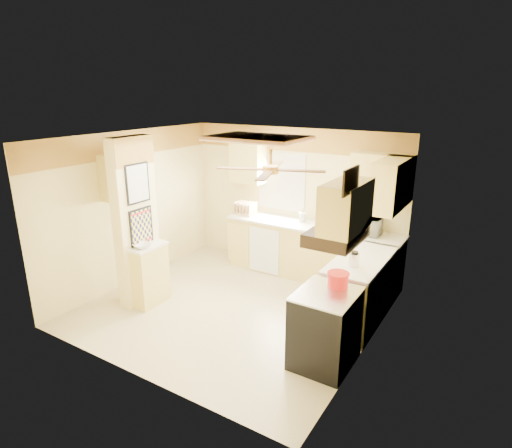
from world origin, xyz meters
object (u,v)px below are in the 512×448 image
Objects in this scene: microwave at (365,225)px; dutch_oven at (338,280)px; stove at (325,328)px; kettle at (354,260)px; bowl at (142,246)px.

microwave is 1.99m from dutch_oven.
stove is 3.55× the size of dutch_oven.
dutch_oven is at bearing -88.02° from kettle.
stove is 4.48× the size of kettle.
dutch_oven reaches higher than stove.
kettle is at bearing 91.98° from dutch_oven.
stove is at bearing 2.38° from bowl.
kettle is at bearing 88.67° from stove.
dutch_oven is at bearing 99.05° from microwave.
bowl is (-2.52, -2.29, -0.11)m from microwave.
bowl is 1.21× the size of kettle.
bowl is 2.97m from kettle.
microwave is at bearing 102.65° from kettle.
microwave reaches higher than kettle.
dutch_oven is (2.84, 0.33, 0.03)m from bowl.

